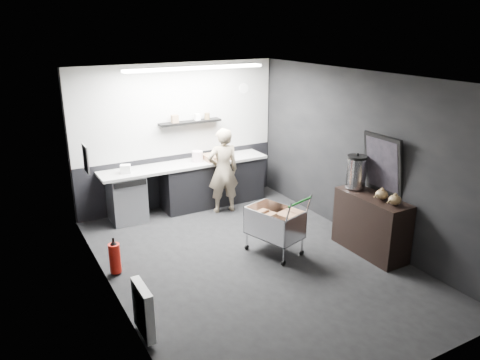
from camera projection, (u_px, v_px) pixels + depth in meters
floor at (252, 262)px, 6.95m from camera, size 5.50×5.50×0.00m
ceiling at (253, 78)px, 6.08m from camera, size 5.50×5.50×0.00m
wall_back at (178, 136)px, 8.79m from camera, size 5.50×0.00×5.50m
wall_front at (407, 259)px, 4.24m from camera, size 5.50×0.00×5.50m
wall_left at (109, 201)px, 5.59m from camera, size 0.00×5.50×5.50m
wall_right at (360, 157)px, 7.44m from camera, size 0.00×5.50×5.50m
kitchen_wall_panel at (177, 110)px, 8.61m from camera, size 3.95×0.02×1.70m
dado_panel at (180, 179)px, 9.05m from camera, size 3.95×0.02×1.00m
floating_shelf at (190, 122)px, 8.69m from camera, size 1.20×0.22×0.04m
wall_clock at (244, 88)px, 9.15m from camera, size 0.20×0.03×0.20m
poster at (86, 159)px, 6.61m from camera, size 0.02×0.30×0.40m
poster_red_band at (85, 154)px, 6.59m from camera, size 0.02×0.22×0.10m
radiator at (143, 310)px, 5.20m from camera, size 0.10×0.50×0.60m
ceiling_strip at (195, 68)px, 7.62m from camera, size 2.40×0.20×0.04m
prep_counter at (193, 185)px, 8.87m from camera, size 3.20×0.61×0.90m
person at (223, 171)px, 8.57m from camera, size 0.64×0.47×1.59m
shopping_cart at (274, 225)px, 7.10m from camera, size 0.76×1.03×0.97m
sideboard at (371, 216)px, 7.11m from camera, size 0.52×1.22×1.83m
fire_extinguisher at (115, 257)px, 6.55m from camera, size 0.16×0.16×0.53m
cardboard_box at (217, 157)px, 8.89m from camera, size 0.50×0.38×0.10m
pink_tub at (197, 156)px, 8.74m from camera, size 0.20×0.20×0.20m
white_container at (126, 169)px, 8.07m from camera, size 0.21×0.18×0.15m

